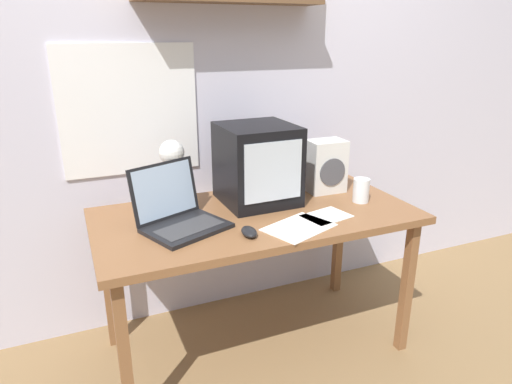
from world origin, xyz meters
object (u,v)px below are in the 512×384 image
loose_paper_near_laptop (326,216)px  computer_mouse (249,232)px  laptop (177,211)px  loose_paper_near_monitor (299,227)px  corner_desk (256,226)px  desk_lamp (171,159)px  crt_monitor (257,164)px  juice_glass (361,191)px  space_heater (326,166)px

loose_paper_near_laptop → computer_mouse: bearing=-172.7°
laptop → loose_paper_near_monitor: bearing=-47.7°
corner_desk → desk_lamp: (-0.34, 0.18, 0.31)m
desk_lamp → loose_paper_near_monitor: size_ratio=0.99×
corner_desk → laptop: 0.39m
loose_paper_near_monitor → crt_monitor: bearing=95.2°
laptop → loose_paper_near_laptop: 0.66m
laptop → loose_paper_near_monitor: size_ratio=1.23×
loose_paper_near_monitor → juice_glass: bearing=21.0°
crt_monitor → laptop: bearing=-162.1°
corner_desk → juice_glass: (0.53, -0.07, 0.12)m
loose_paper_near_laptop → space_heater: bearing=60.2°
juice_glass → desk_lamp: bearing=163.8°
corner_desk → crt_monitor: bearing=64.7°
desk_lamp → loose_paper_near_monitor: desk_lamp is taller
corner_desk → juice_glass: bearing=-7.2°
computer_mouse → loose_paper_near_laptop: bearing=7.3°
laptop → corner_desk: bearing=-20.9°
crt_monitor → laptop: 0.47m
crt_monitor → computer_mouse: size_ratio=3.41×
juice_glass → space_heater: 0.24m
crt_monitor → loose_paper_near_monitor: crt_monitor is taller
corner_desk → loose_paper_near_monitor: (0.10, -0.23, 0.07)m
desk_lamp → space_heater: bearing=-11.4°
laptop → computer_mouse: bearing=-63.2°
crt_monitor → computer_mouse: crt_monitor is taller
juice_glass → loose_paper_near_laptop: size_ratio=0.51×
crt_monitor → loose_paper_near_monitor: bearing=-85.8°
corner_desk → computer_mouse: bearing=-119.5°
space_heater → juice_glass: bearing=-68.0°
laptop → juice_glass: size_ratio=3.53×
laptop → loose_paper_near_monitor: (0.47, -0.22, -0.06)m
juice_glass → space_heater: (-0.08, 0.21, 0.08)m
loose_paper_near_monitor → computer_mouse: bearing=177.1°
desk_lamp → juice_glass: (0.86, -0.25, -0.19)m
corner_desk → crt_monitor: crt_monitor is taller
laptop → space_heater: 0.83m
laptop → loose_paper_near_laptop: size_ratio=1.79×
laptop → juice_glass: (0.90, -0.06, -0.01)m
juice_glass → laptop: bearing=176.3°
laptop → juice_glass: 0.90m
space_heater → loose_paper_near_monitor: bearing=-131.8°
corner_desk → laptop: size_ratio=3.54×
space_heater → loose_paper_near_laptop: bearing=-118.3°
space_heater → loose_paper_near_laptop: space_heater is taller
computer_mouse → loose_paper_near_monitor: (0.22, -0.01, -0.01)m
corner_desk → desk_lamp: 0.49m
computer_mouse → juice_glass: bearing=13.2°
space_heater → corner_desk: bearing=-161.1°
juice_glass → computer_mouse: bearing=-166.8°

